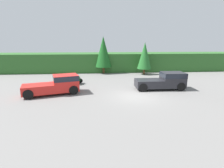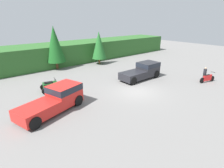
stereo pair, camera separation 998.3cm
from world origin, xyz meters
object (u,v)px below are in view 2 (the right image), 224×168
(dirt_bike, at_px, (207,78))
(rider_person, at_px, (205,74))
(pickup_truck_red, at_px, (56,98))
(quad_atv, at_px, (50,86))
(pickup_truck_second, at_px, (143,70))

(dirt_bike, bearing_deg, rider_person, 90.36)
(pickup_truck_red, relative_size, dirt_bike, 2.60)
(dirt_bike, distance_m, rider_person, 0.63)
(quad_atv, distance_m, rider_person, 16.95)
(dirt_bike, relative_size, quad_atv, 1.02)
(pickup_truck_second, height_order, quad_atv, pickup_truck_second)
(pickup_truck_second, height_order, dirt_bike, pickup_truck_second)
(rider_person, bearing_deg, pickup_truck_red, -159.17)
(pickup_truck_red, relative_size, rider_person, 3.33)
(dirt_bike, xyz_separation_m, quad_atv, (-14.56, 8.89, 0.02))
(dirt_bike, distance_m, quad_atv, 17.06)
(pickup_truck_red, xyz_separation_m, rider_person, (15.78, -4.39, -0.07))
(quad_atv, bearing_deg, rider_person, -18.52)
(dirt_bike, height_order, quad_atv, quad_atv)
(quad_atv, height_order, rider_person, rider_person)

